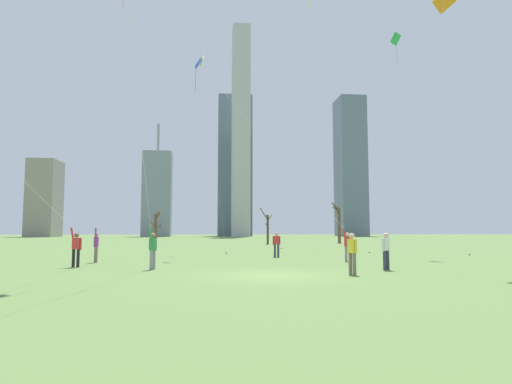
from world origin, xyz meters
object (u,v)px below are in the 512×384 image
object	(u,v)px
kite_flyer_foreground_left_blue	(312,201)
distant_kite_drifting_right_white	(305,36)
kite_flyer_far_back_orange	(398,199)
kite_flyer_midfield_center_teal	(30,199)
kite_flyer_midfield_right_pink	(101,173)
bystander_watching_nearby	(277,243)
bystander_strolling_midfield	(352,251)
bare_tree_leftmost	(267,228)
kite_flyer_foreground_right_red	(145,174)
bare_tree_right_of_center	(339,222)
distant_kite_drifting_left_yellow	(203,73)
distant_kite_low_near_trees_green	(394,57)
bare_tree_center	(156,227)

from	to	relation	value
kite_flyer_foreground_left_blue	distant_kite_drifting_right_white	xyz separation A→B (m)	(4.27, 20.47, 19.78)
kite_flyer_far_back_orange	kite_flyer_midfield_center_teal	xyz separation A→B (m)	(-16.77, 2.50, 0.04)
kite_flyer_midfield_right_pink	distant_kite_drifting_right_white	xyz separation A→B (m)	(15.85, 22.87, 18.59)
kite_flyer_far_back_orange	kite_flyer_foreground_left_blue	distance (m)	6.95
kite_flyer_foreground_left_blue	distant_kite_drifting_right_white	world-z (taller)	distant_kite_drifting_right_white
bystander_watching_nearby	distant_kite_drifting_right_white	bearing A→B (deg)	71.21
kite_flyer_foreground_left_blue	bystander_strolling_midfield	size ratio (longest dim) A/B	8.84
kite_flyer_far_back_orange	bare_tree_leftmost	xyz separation A→B (m)	(-1.11, 37.03, -1.00)
kite_flyer_foreground_right_red	kite_flyer_midfield_right_pink	size ratio (longest dim) A/B	0.99
bare_tree_right_of_center	kite_flyer_far_back_orange	bearing A→B (deg)	-103.12
kite_flyer_midfield_center_teal	bystander_watching_nearby	world-z (taller)	kite_flyer_midfield_center_teal
kite_flyer_foreground_left_blue	bystander_watching_nearby	world-z (taller)	kite_flyer_foreground_left_blue
bare_tree_right_of_center	distant_kite_drifting_right_white	bearing A→B (deg)	-118.06
kite_flyer_foreground_left_blue	distant_kite_drifting_left_yellow	distance (m)	17.77
kite_flyer_foreground_right_red	kite_flyer_midfield_right_pink	bearing A→B (deg)	121.58
kite_flyer_foreground_right_red	distant_kite_drifting_right_white	distance (m)	36.04
kite_flyer_midfield_right_pink	bystander_watching_nearby	xyz separation A→B (m)	(9.90, 5.37, -3.75)
kite_flyer_foreground_right_red	kite_flyer_foreground_left_blue	size ratio (longest dim) A/B	1.04
distant_kite_low_near_trees_green	distant_kite_drifting_right_white	distance (m)	16.97
distant_kite_drifting_right_white	bystander_watching_nearby	bearing A→B (deg)	-108.79
kite_flyer_midfield_center_teal	kite_flyer_midfield_right_pink	bearing A→B (deg)	30.04
kite_flyer_foreground_right_red	bystander_watching_nearby	xyz separation A→B (m)	(6.99, 10.10, -3.12)
kite_flyer_foreground_left_blue	bare_tree_leftmost	size ratio (longest dim) A/B	3.08
kite_flyer_foreground_left_blue	bare_tree_center	bearing A→B (deg)	112.22
kite_flyer_foreground_right_red	bare_tree_right_of_center	xyz separation A→B (m)	(20.80, 42.33, -1.08)
kite_flyer_foreground_right_red	bare_tree_center	distance (m)	39.15
kite_flyer_foreground_left_blue	bare_tree_leftmost	bearing A→B (deg)	87.56
kite_flyer_midfield_right_pink	bystander_watching_nearby	distance (m)	11.87
bystander_watching_nearby	bare_tree_center	xyz separation A→B (m)	(-11.29, 28.77, 1.26)
distant_kite_drifting_right_white	bare_tree_right_of_center	size ratio (longest dim) A/B	4.84
kite_flyer_far_back_orange	kite_flyer_foreground_right_red	size ratio (longest dim) A/B	0.92
kite_flyer_midfield_center_teal	bystander_strolling_midfield	size ratio (longest dim) A/B	6.83
bystander_strolling_midfield	distant_kite_drifting_right_white	bearing A→B (deg)	80.81
distant_kite_drifting_right_white	bare_tree_center	world-z (taller)	distant_kite_drifting_right_white
kite_flyer_foreground_right_red	bare_tree_center	xyz separation A→B (m)	(-4.29, 38.87, -1.86)
kite_flyer_midfield_center_teal	bare_tree_leftmost	distance (m)	37.93
distant_kite_low_near_trees_green	bare_tree_right_of_center	size ratio (longest dim) A/B	2.95
bystander_strolling_midfield	distant_kite_drifting_left_yellow	size ratio (longest dim) A/B	0.10
kite_flyer_far_back_orange	bare_tree_center	xyz separation A→B (m)	(-15.37, 38.25, -0.97)
kite_flyer_midfield_right_pink	bystander_strolling_midfield	bearing A→B (deg)	-28.95
bare_tree_center	kite_flyer_midfield_center_teal	bearing A→B (deg)	-92.24
kite_flyer_midfield_right_pink	bare_tree_leftmost	bearing A→B (deg)	68.63
kite_flyer_far_back_orange	bare_tree_leftmost	distance (m)	37.06
bystander_watching_nearby	bare_tree_right_of_center	distance (m)	35.12
bystander_watching_nearby	bystander_strolling_midfield	bearing A→B (deg)	-83.80
kite_flyer_foreground_right_red	bare_tree_leftmost	xyz separation A→B (m)	(9.97, 37.65, -1.89)
distant_kite_drifting_left_yellow	bare_tree_right_of_center	size ratio (longest dim) A/B	2.95
bare_tree_leftmost	bare_tree_center	world-z (taller)	bare_tree_leftmost
kite_flyer_foreground_right_red	distant_kite_low_near_trees_green	xyz separation A→B (m)	(16.66, 13.17, 11.09)
bystander_watching_nearby	kite_flyer_foreground_right_red	bearing A→B (deg)	-124.69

